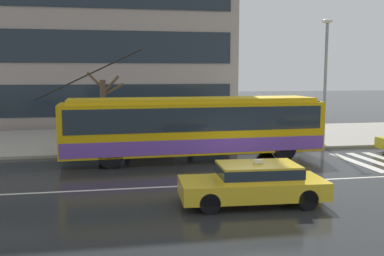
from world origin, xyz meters
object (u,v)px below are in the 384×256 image
(pedestrian_approaching_curb, at_px, (266,126))
(street_tree_bare, at_px, (104,107))
(trolleybus, at_px, (194,126))
(pedestrian_at_shelter, at_px, (128,118))
(bus_shelter, at_px, (151,112))
(taxi_oncoming_near, at_px, (254,182))
(pedestrian_walking_past, at_px, (192,115))
(street_lamp, at_px, (326,71))

(pedestrian_approaching_curb, bearing_deg, street_tree_bare, 168.06)
(trolleybus, height_order, pedestrian_at_shelter, trolleybus)
(bus_shelter, relative_size, pedestrian_at_shelter, 1.94)
(trolleybus, xyz_separation_m, street_tree_bare, (-4.17, 4.96, 0.58))
(taxi_oncoming_near, relative_size, pedestrian_approaching_curb, 2.68)
(trolleybus, relative_size, taxi_oncoming_near, 2.86)
(pedestrian_walking_past, xyz_separation_m, street_tree_bare, (-4.89, 0.46, 0.50))
(street_tree_bare, bearing_deg, trolleybus, -49.96)
(pedestrian_walking_past, distance_m, street_lamp, 7.71)
(pedestrian_at_shelter, bearing_deg, street_lamp, -4.50)
(pedestrian_at_shelter, relative_size, street_lamp, 0.29)
(pedestrian_walking_past, height_order, street_lamp, street_lamp)
(trolleybus, height_order, taxi_oncoming_near, trolleybus)
(pedestrian_approaching_curb, distance_m, street_tree_bare, 9.10)
(pedestrian_walking_past, bearing_deg, bus_shelter, -153.77)
(trolleybus, relative_size, street_tree_bare, 3.28)
(street_lamp, bearing_deg, street_tree_bare, 167.16)
(street_lamp, bearing_deg, pedestrian_walking_past, 162.16)
(trolleybus, relative_size, bus_shelter, 3.47)
(taxi_oncoming_near, bearing_deg, pedestrian_approaching_curb, 68.16)
(bus_shelter, bearing_deg, trolleybus, -62.66)
(bus_shelter, distance_m, street_tree_bare, 2.97)
(street_tree_bare, bearing_deg, taxi_oncoming_near, -68.88)
(trolleybus, xyz_separation_m, street_lamp, (7.68, 2.26, 2.53))
(trolleybus, xyz_separation_m, taxi_oncoming_near, (0.54, -7.23, -0.90))
(pedestrian_walking_past, bearing_deg, trolleybus, -99.15)
(street_lamp, xyz_separation_m, street_tree_bare, (-11.84, 2.70, -1.95))
(trolleybus, distance_m, pedestrian_approaching_curb, 5.62)
(pedestrian_at_shelter, bearing_deg, pedestrian_walking_past, 21.09)
(bus_shelter, distance_m, pedestrian_walking_past, 2.73)
(bus_shelter, distance_m, street_lamp, 9.68)
(pedestrian_approaching_curb, distance_m, street_lamp, 4.32)
(pedestrian_at_shelter, distance_m, pedestrian_walking_past, 3.90)
(street_lamp, bearing_deg, trolleybus, -163.62)
(taxi_oncoming_near, distance_m, bus_shelter, 10.84)
(bus_shelter, bearing_deg, taxi_oncoming_near, -77.95)
(trolleybus, bearing_deg, bus_shelter, 117.34)
(taxi_oncoming_near, bearing_deg, street_lamp, 53.04)
(pedestrian_approaching_curb, height_order, street_tree_bare, street_tree_bare)
(taxi_oncoming_near, distance_m, street_tree_bare, 13.15)
(street_lamp, bearing_deg, bus_shelter, 173.67)
(taxi_oncoming_near, bearing_deg, pedestrian_at_shelter, 108.53)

